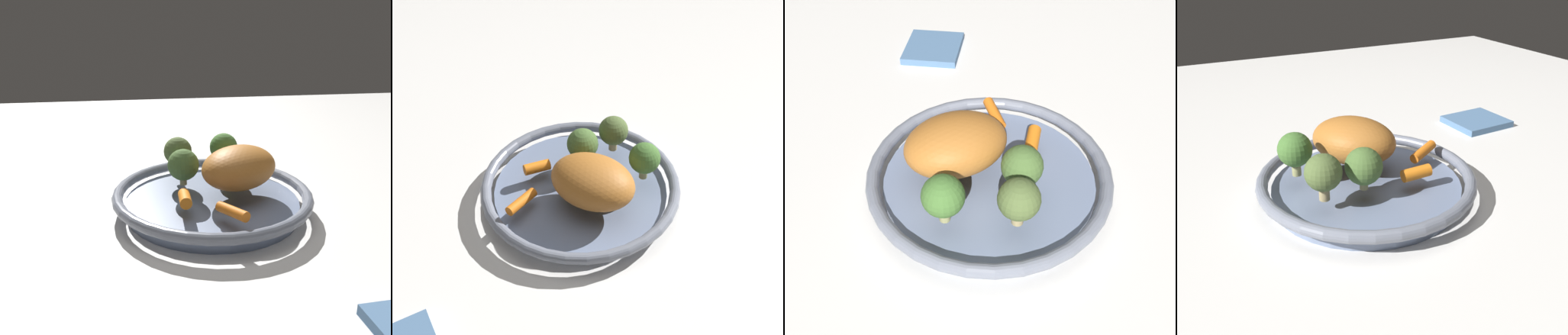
% 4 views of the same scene
% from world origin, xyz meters
% --- Properties ---
extents(ground_plane, '(2.14, 2.14, 0.00)m').
position_xyz_m(ground_plane, '(0.00, 0.00, 0.00)').
color(ground_plane, silver).
extents(serving_bowl, '(0.35, 0.35, 0.04)m').
position_xyz_m(serving_bowl, '(0.00, 0.00, 0.02)').
color(serving_bowl, slate).
rests_on(serving_bowl, ground_plane).
extents(roast_chicken_piece, '(0.19, 0.18, 0.08)m').
position_xyz_m(roast_chicken_piece, '(-0.05, -0.00, 0.08)').
color(roast_chicken_piece, '#AD6628').
rests_on(roast_chicken_piece, serving_bowl).
extents(baby_carrot_left, '(0.04, 0.06, 0.02)m').
position_xyz_m(baby_carrot_left, '(-0.01, 0.11, 0.05)').
color(baby_carrot_left, orange).
rests_on(baby_carrot_left, serving_bowl).
extents(baby_carrot_back, '(0.02, 0.05, 0.02)m').
position_xyz_m(baby_carrot_back, '(0.06, 0.06, 0.05)').
color(baby_carrot_back, orange).
rests_on(baby_carrot_back, serving_bowl).
extents(broccoli_floret_small, '(0.06, 0.06, 0.07)m').
position_xyz_m(broccoli_floret_small, '(-0.04, -0.10, 0.09)').
color(broccoli_floret_small, tan).
rests_on(broccoli_floret_small, serving_bowl).
extents(broccoli_floret_large, '(0.06, 0.06, 0.07)m').
position_xyz_m(broccoli_floret_large, '(0.05, -0.03, 0.08)').
color(broccoli_floret_large, tan).
rests_on(broccoli_floret_large, serving_bowl).
extents(broccoli_floret_mid, '(0.05, 0.05, 0.07)m').
position_xyz_m(broccoli_floret_mid, '(0.05, -0.09, 0.08)').
color(broccoli_floret_mid, tan).
rests_on(broccoli_floret_mid, serving_bowl).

